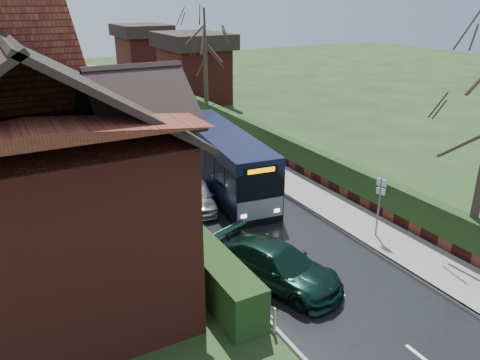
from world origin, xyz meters
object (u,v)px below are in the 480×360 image
car_silver (198,196)px  bus_stop_sign (380,199)px  bus (222,160)px  car_green (277,265)px  brick_house (29,156)px

car_silver → bus_stop_sign: (5.50, -6.47, 1.18)m
bus → bus_stop_sign: 8.95m
car_silver → car_green: car_green is taller
car_green → bus_stop_sign: 5.76m
car_silver → bus: bearing=52.9°
brick_house → bus: 10.59m
bus_stop_sign → brick_house: bearing=139.5°
car_green → bus_stop_sign: bus_stop_sign is taller
car_silver → bus_stop_sign: bus_stop_sign is taller
bus → car_silver: 3.10m
bus → car_silver: size_ratio=2.80×
brick_house → bus_stop_sign: (12.73, -4.69, -2.56)m
car_green → car_silver: bearing=68.9°
car_silver → car_green: (-0.10, -7.29, 0.09)m
bus → car_green: bus is taller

